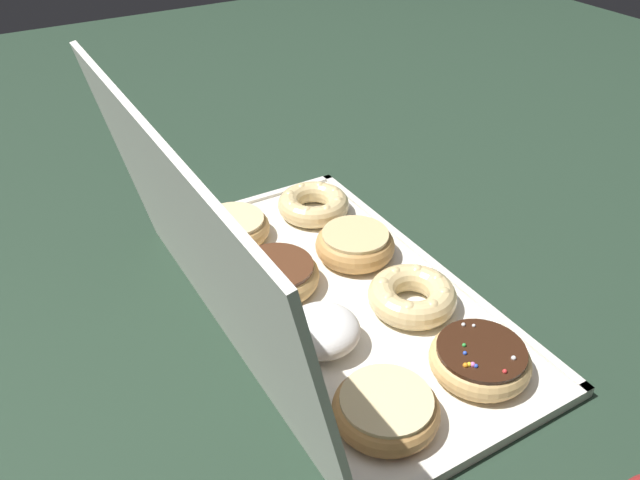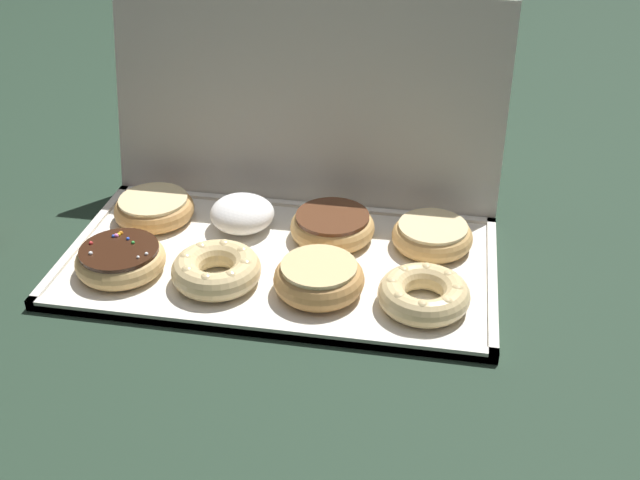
# 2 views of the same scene
# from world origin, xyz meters

# --- Properties ---
(ground_plane) EXTENTS (3.00, 3.00, 0.00)m
(ground_plane) POSITION_xyz_m (0.00, 0.00, 0.00)
(ground_plane) COLOR #233828
(donut_box) EXTENTS (0.57, 0.31, 0.01)m
(donut_box) POSITION_xyz_m (0.00, 0.00, 0.01)
(donut_box) COLOR silver
(donut_box) RESTS_ON ground
(box_lid_open) EXTENTS (0.57, 0.07, 0.31)m
(box_lid_open) POSITION_xyz_m (0.00, 0.19, 0.15)
(box_lid_open) COLOR silver
(box_lid_open) RESTS_ON ground
(sprinkle_donut_0) EXTENTS (0.12, 0.12, 0.04)m
(sprinkle_donut_0) POSITION_xyz_m (-0.20, -0.06, 0.03)
(sprinkle_donut_0) COLOR #E5B770
(sprinkle_donut_0) RESTS_ON donut_box
(cruller_donut_1) EXTENTS (0.11, 0.11, 0.04)m
(cruller_donut_1) POSITION_xyz_m (-0.07, -0.06, 0.03)
(cruller_donut_1) COLOR #EACC8C
(cruller_donut_1) RESTS_ON donut_box
(glazed_ring_donut_2) EXTENTS (0.11, 0.11, 0.04)m
(glazed_ring_donut_2) POSITION_xyz_m (0.06, -0.06, 0.03)
(glazed_ring_donut_2) COLOR tan
(glazed_ring_donut_2) RESTS_ON donut_box
(cruller_donut_3) EXTENTS (0.11, 0.11, 0.04)m
(cruller_donut_3) POSITION_xyz_m (0.19, -0.07, 0.03)
(cruller_donut_3) COLOR #EACC8C
(cruller_donut_3) RESTS_ON donut_box
(glazed_ring_donut_4) EXTENTS (0.11, 0.11, 0.03)m
(glazed_ring_donut_4) POSITION_xyz_m (-0.20, 0.07, 0.03)
(glazed_ring_donut_4) COLOR tan
(glazed_ring_donut_4) RESTS_ON donut_box
(powdered_filled_donut_5) EXTENTS (0.09, 0.09, 0.05)m
(powdered_filled_donut_5) POSITION_xyz_m (-0.07, 0.07, 0.03)
(powdered_filled_donut_5) COLOR white
(powdered_filled_donut_5) RESTS_ON donut_box
(chocolate_frosted_donut_6) EXTENTS (0.12, 0.12, 0.04)m
(chocolate_frosted_donut_6) POSITION_xyz_m (0.06, 0.07, 0.03)
(chocolate_frosted_donut_6) COLOR tan
(chocolate_frosted_donut_6) RESTS_ON donut_box
(glazed_ring_donut_7) EXTENTS (0.11, 0.11, 0.03)m
(glazed_ring_donut_7) POSITION_xyz_m (0.20, 0.07, 0.03)
(glazed_ring_donut_7) COLOR tan
(glazed_ring_donut_7) RESTS_ON donut_box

